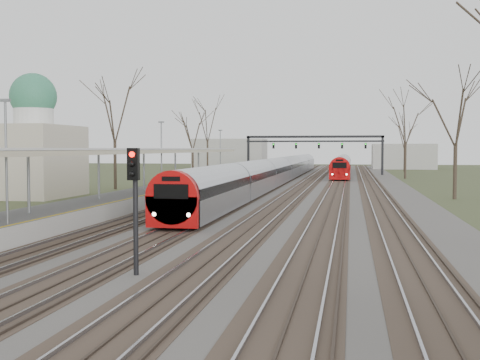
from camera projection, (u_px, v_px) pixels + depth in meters
The scene contains 10 objects.
track_bed at pixel (297, 187), 63.03m from camera, with size 24.00×160.00×0.22m.
platform at pixel (159, 194), 47.52m from camera, with size 3.50×69.00×1.00m, color #9E9B93.
canopy at pixel (139, 151), 42.90m from camera, with size 4.10×50.00×3.11m.
dome_building at pixel (15, 153), 50.14m from camera, with size 10.00×8.00×10.30m.
signal_gantry at pixel (314, 143), 92.22m from camera, with size 21.00×0.59×6.08m.
tree_west_far at pixel (115, 108), 58.88m from camera, with size 5.50×5.50×11.33m.
tree_east_far at pixel (456, 108), 47.39m from camera, with size 5.00×5.00×10.30m.
train_near at pixel (281, 170), 72.57m from camera, with size 2.62×90.21×3.05m.
train_far at pixel (342, 165), 94.99m from camera, with size 2.62×45.21×3.05m.
signal_post at pixel (135, 192), 18.72m from camera, with size 0.35×0.45×4.10m.
Camera 1 is at (5.88, -7.93, 4.08)m, focal length 45.00 mm.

